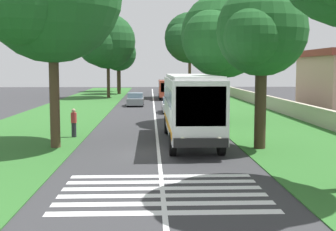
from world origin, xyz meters
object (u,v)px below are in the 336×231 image
object	(u,v)px
utility_pole	(219,72)
roadside_tree_left_0	(117,45)
pedestrian	(74,122)
roadside_tree_right_0	(259,34)
roadside_tree_right_2	(188,39)
roadside_tree_left_3	(106,43)
trailing_car_0	(172,105)
roadside_tree_right_1	(221,38)
coach_bus	(190,104)
roadside_tree_left_1	(118,54)
trailing_car_1	(135,100)
trailing_minibus_0	(167,88)

from	to	relation	value
utility_pole	roadside_tree_left_0	bearing A→B (deg)	14.40
pedestrian	roadside_tree_left_0	bearing A→B (deg)	1.32
roadside_tree_right_0	roadside_tree_right_2	world-z (taller)	roadside_tree_right_2
utility_pole	roadside_tree_right_0	bearing A→B (deg)	179.41
roadside_tree_left_0	roadside_tree_left_3	bearing A→B (deg)	179.14
trailing_car_0	utility_pole	xyz separation A→B (m)	(-4.93, -3.61, 3.13)
roadside_tree_right_1	utility_pole	distance (m)	4.00
coach_bus	utility_pole	bearing A→B (deg)	-15.28
roadside_tree_right_0	roadside_tree_right_2	size ratio (longest dim) A/B	0.70
roadside_tree_left_3	roadside_tree_left_1	bearing A→B (deg)	-6.21
roadside_tree_left_3	utility_pole	distance (m)	29.14
roadside_tree_left_1	pedestrian	distance (m)	46.66
roadside_tree_right_0	pedestrian	xyz separation A→B (m)	(4.13, 9.98, -4.90)
roadside_tree_left_0	utility_pole	xyz separation A→B (m)	(-44.39, -11.39, -4.33)
roadside_tree_left_1	utility_pole	bearing A→B (deg)	-163.43
coach_bus	trailing_car_1	bearing A→B (deg)	8.64
roadside_tree_left_3	roadside_tree_right_2	xyz separation A→B (m)	(0.17, -11.33, 0.55)
roadside_tree_left_0	utility_pole	size ratio (longest dim) A/B	1.54
trailing_car_0	roadside_tree_left_1	world-z (taller)	roadside_tree_left_1
roadside_tree_left_3	pedestrian	distance (m)	37.63
trailing_minibus_0	roadside_tree_left_1	world-z (taller)	roadside_tree_left_1
trailing_minibus_0	utility_pole	size ratio (longest dim) A/B	0.83
pedestrian	trailing_minibus_0	bearing A→B (deg)	-11.27
trailing_car_0	utility_pole	bearing A→B (deg)	-143.79
trailing_car_1	roadside_tree_left_1	world-z (taller)	roadside_tree_left_1
roadside_tree_left_0	trailing_car_0	bearing A→B (deg)	-168.84
roadside_tree_left_1	roadside_tree_right_1	bearing A→B (deg)	-165.11
trailing_minibus_0	roadside_tree_left_3	distance (m)	10.72
coach_bus	roadside_tree_right_0	bearing A→B (deg)	-124.21
roadside_tree_left_1	roadside_tree_right_2	distance (m)	13.92
coach_bus	roadside_tree_right_2	distance (m)	39.66
roadside_tree_left_1	roadside_tree_left_3	bearing A→B (deg)	173.79
roadside_tree_right_1	trailing_minibus_0	bearing A→B (deg)	6.72
trailing_car_0	trailing_minibus_0	xyz separation A→B (m)	(18.25, -0.20, 0.88)
utility_pole	trailing_car_0	bearing A→B (deg)	36.21
roadside_tree_left_0	roadside_tree_left_1	bearing A→B (deg)	-175.03
trailing_car_1	roadside_tree_right_1	size ratio (longest dim) A/B	0.44
roadside_tree_left_0	roadside_tree_right_2	distance (m)	20.95
roadside_tree_left_1	roadside_tree_right_1	size ratio (longest dim) A/B	0.94
coach_bus	roadside_tree_left_3	xyz separation A→B (m)	(38.92, 8.25, 5.40)
roadside_tree_left_3	roadside_tree_right_0	size ratio (longest dim) A/B	1.40
roadside_tree_left_3	roadside_tree_right_2	bearing A→B (deg)	-89.17
roadside_tree_right_2	utility_pole	world-z (taller)	roadside_tree_right_2
trailing_car_1	roadside_tree_left_1	bearing A→B (deg)	8.40
trailing_minibus_0	roadside_tree_right_2	xyz separation A→B (m)	(3.43, -3.07, 6.55)
trailing_minibus_0	roadside_tree_right_2	size ratio (longest dim) A/B	0.51
roadside_tree_right_0	roadside_tree_right_1	distance (m)	11.64
roadside_tree_right_0	pedestrian	bearing A→B (deg)	67.52
roadside_tree_left_3	roadside_tree_right_0	world-z (taller)	roadside_tree_left_3
trailing_minibus_0	roadside_tree_left_1	bearing A→B (deg)	29.87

